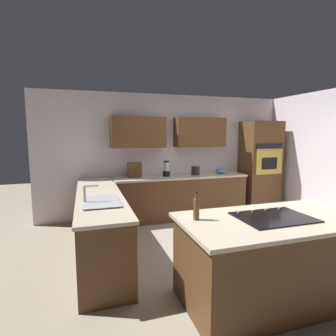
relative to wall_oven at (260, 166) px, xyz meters
name	(u,v)px	position (x,y,z in m)	size (l,w,h in m)	color
ground_plane	(224,250)	(1.85, 1.72, -1.03)	(14.00, 14.00, 0.00)	#9E937F
wall_back	(177,150)	(1.91, -0.33, 0.39)	(6.00, 0.44, 2.60)	silver
wall_left	(336,159)	(-0.60, 1.42, 0.27)	(0.10, 4.00, 2.60)	silver
lower_cabinets_back	(180,198)	(1.95, 0.00, -0.60)	(2.80, 0.60, 0.86)	brown
countertop_back	(180,177)	(1.95, 0.00, -0.15)	(2.84, 0.64, 0.04)	beige
lower_cabinets_side	(100,223)	(3.67, 1.17, -0.60)	(0.60, 2.90, 0.86)	brown
countertop_side	(99,194)	(3.67, 1.17, -0.15)	(0.64, 2.94, 0.04)	beige
island_base	(271,260)	(1.99, 2.95, -0.60)	(1.90, 0.95, 0.86)	brown
island_top	(273,220)	(1.99, 2.95, -0.15)	(1.98, 1.03, 0.04)	beige
wall_oven	(260,166)	(0.00, 0.00, 0.00)	(0.80, 0.66, 2.05)	brown
sink_unit	(100,201)	(3.68, 1.75, -0.11)	(0.46, 0.70, 0.23)	#515456
cooktop	(273,217)	(1.99, 2.94, -0.12)	(0.76, 0.56, 0.03)	black
blender	(166,170)	(2.25, -0.02, 0.01)	(0.15, 0.15, 0.32)	black
mixing_bowl	(221,171)	(1.00, -0.02, -0.06)	(0.23, 0.23, 0.13)	#668CB2
spice_rack	(135,170)	(2.90, -0.08, 0.02)	(0.28, 0.11, 0.30)	brown
kettle	(196,171)	(1.60, -0.02, -0.04)	(0.18, 0.18, 0.18)	#262628
oil_bottle	(196,208)	(2.78, 2.76, -0.01)	(0.06, 0.06, 0.30)	brown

